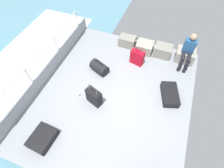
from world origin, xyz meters
TOP-DOWN VIEW (x-y plane):
  - ground_plane at (0.00, 0.00)m, footprint 4.40×5.20m
  - gunwale_port at (-2.17, 0.00)m, footprint 0.06×5.20m
  - railing_port at (-2.17, 0.00)m, footprint 0.04×4.20m
  - sea_wake at (-3.60, 0.00)m, footprint 12.00×12.00m
  - cargo_crate_0 at (-0.30, 2.19)m, footprint 0.61×0.38m
  - cargo_crate_1 at (0.36, 2.11)m, footprint 0.59×0.50m
  - cargo_crate_2 at (1.00, 2.13)m, footprint 0.60×0.44m
  - cargo_crate_3 at (1.73, 2.17)m, footprint 0.63×0.50m
  - passenger_seated at (1.73, 1.99)m, footprint 0.34×0.66m
  - suitcase_0 at (1.53, 0.50)m, footprint 0.65×0.88m
  - suitcase_1 at (0.27, 1.46)m, footprint 0.47×0.30m
  - suitcase_2 at (-0.42, -0.43)m, footprint 0.49×0.36m
  - suitcase_3 at (-1.17, -1.88)m, footprint 0.57×0.70m
  - duffel_bag at (-0.74, 0.68)m, footprint 0.66×0.54m
  - paper_cup at (-0.95, -0.40)m, footprint 0.08×0.08m

SIDE VIEW (x-z plane):
  - sea_wake at x=-3.60m, z-range -0.35..-0.33m
  - ground_plane at x=0.00m, z-range -0.06..0.00m
  - paper_cup at x=-0.95m, z-range 0.00..0.10m
  - suitcase_3 at x=-1.17m, z-range 0.00..0.21m
  - suitcase_0 at x=1.53m, z-range 0.00..0.23m
  - duffel_bag at x=-0.74m, z-range -0.08..0.43m
  - cargo_crate_1 at x=0.36m, z-range 0.00..0.36m
  - cargo_crate_0 at x=-0.30m, z-range 0.00..0.36m
  - cargo_crate_2 at x=1.00m, z-range 0.00..0.40m
  - cargo_crate_3 at x=1.73m, z-range 0.00..0.41m
  - gunwale_port at x=-2.17m, z-range 0.00..0.45m
  - suitcase_1 at x=0.27m, z-range -0.06..0.57m
  - suitcase_2 at x=-0.42m, z-range -0.09..0.62m
  - passenger_seated at x=1.73m, z-range 0.03..1.14m
  - railing_port at x=-2.17m, z-range 0.27..1.29m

